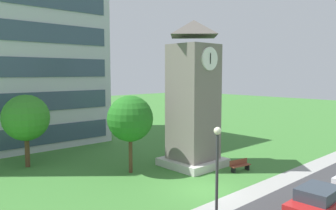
{
  "coord_description": "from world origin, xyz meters",
  "views": [
    {
      "loc": [
        -15.74,
        -13.61,
        7.46
      ],
      "look_at": [
        1.81,
        5.4,
        4.98
      ],
      "focal_mm": 35.6,
      "sensor_mm": 36.0,
      "label": 1
    }
  ],
  "objects_px": {
    "clock_tower": "(193,101)",
    "park_bench": "(240,165)",
    "tree_streetside": "(26,118)",
    "parked_car_red": "(319,202)",
    "tree_near_tower": "(130,119)",
    "street_lamp": "(217,165)"
  },
  "relations": [
    {
      "from": "street_lamp",
      "to": "tree_near_tower",
      "type": "distance_m",
      "value": 10.55
    },
    {
      "from": "park_bench",
      "to": "parked_car_red",
      "type": "relative_size",
      "value": 0.41
    },
    {
      "from": "tree_streetside",
      "to": "parked_car_red",
      "type": "relative_size",
      "value": 1.28
    },
    {
      "from": "clock_tower",
      "to": "parked_car_red",
      "type": "height_order",
      "value": "clock_tower"
    },
    {
      "from": "tree_streetside",
      "to": "parked_car_red",
      "type": "distance_m",
      "value": 21.47
    },
    {
      "from": "park_bench",
      "to": "parked_car_red",
      "type": "bearing_deg",
      "value": -117.36
    },
    {
      "from": "tree_near_tower",
      "to": "tree_streetside",
      "type": "xyz_separation_m",
      "value": [
        -5.13,
        6.84,
        -0.15
      ]
    },
    {
      "from": "park_bench",
      "to": "tree_streetside",
      "type": "distance_m",
      "value": 17.11
    },
    {
      "from": "street_lamp",
      "to": "park_bench",
      "type": "bearing_deg",
      "value": 28.86
    },
    {
      "from": "clock_tower",
      "to": "park_bench",
      "type": "relative_size",
      "value": 6.23
    },
    {
      "from": "clock_tower",
      "to": "street_lamp",
      "type": "relative_size",
      "value": 2.33
    },
    {
      "from": "clock_tower",
      "to": "parked_car_red",
      "type": "relative_size",
      "value": 2.55
    },
    {
      "from": "tree_near_tower",
      "to": "street_lamp",
      "type": "bearing_deg",
      "value": -103.54
    },
    {
      "from": "street_lamp",
      "to": "tree_near_tower",
      "type": "bearing_deg",
      "value": 76.46
    },
    {
      "from": "street_lamp",
      "to": "parked_car_red",
      "type": "relative_size",
      "value": 1.09
    },
    {
      "from": "clock_tower",
      "to": "park_bench",
      "type": "xyz_separation_m",
      "value": [
        1.5,
        -3.49,
        -4.75
      ]
    },
    {
      "from": "park_bench",
      "to": "street_lamp",
      "type": "xyz_separation_m",
      "value": [
        -8.78,
        -4.84,
        2.69
      ]
    },
    {
      "from": "tree_streetside",
      "to": "clock_tower",
      "type": "bearing_deg",
      "value": -41.27
    },
    {
      "from": "tree_near_tower",
      "to": "parked_car_red",
      "type": "height_order",
      "value": "tree_near_tower"
    },
    {
      "from": "tree_streetside",
      "to": "street_lamp",
      "type": "bearing_deg",
      "value": -81.09
    },
    {
      "from": "park_bench",
      "to": "tree_streetside",
      "type": "relative_size",
      "value": 0.32
    },
    {
      "from": "parked_car_red",
      "to": "street_lamp",
      "type": "bearing_deg",
      "value": 149.67
    }
  ]
}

